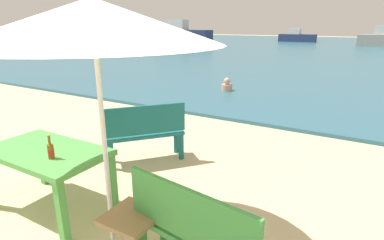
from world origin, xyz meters
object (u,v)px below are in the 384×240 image
(beer_bottle_amber, at_px, (51,150))
(side_table_wood, at_px, (133,233))
(patio_umbrella, at_px, (93,22))
(bench_green_left, at_px, (195,230))
(swimmer_person, at_px, (227,86))
(bench_teal_center, at_px, (146,130))
(boat_tanker, at_px, (181,34))
(picnic_table_green, at_px, (47,158))
(boat_sailboat, at_px, (297,37))

(beer_bottle_amber, bearing_deg, side_table_wood, -5.41)
(patio_umbrella, distance_m, side_table_wood, 1.80)
(bench_green_left, relative_size, swimmer_person, 3.02)
(patio_umbrella, height_order, swimmer_person, patio_umbrella)
(beer_bottle_amber, bearing_deg, swimmer_person, 99.09)
(patio_umbrella, xyz_separation_m, bench_teal_center, (-0.92, 1.71, -1.58))
(beer_bottle_amber, xyz_separation_m, boat_tanker, (-16.30, 28.62, 0.12))
(bench_teal_center, height_order, swimmer_person, bench_teal_center)
(patio_umbrella, height_order, bench_green_left, patio_umbrella)
(picnic_table_green, xyz_separation_m, side_table_wood, (1.43, -0.23, -0.30))
(bench_green_left, xyz_separation_m, swimmer_person, (-2.86, 7.08, -0.30))
(bench_teal_center, relative_size, swimmer_person, 2.80)
(picnic_table_green, xyz_separation_m, boat_sailboat, (-5.18, 36.94, -0.02))
(beer_bottle_amber, bearing_deg, boat_tanker, 119.67)
(beer_bottle_amber, xyz_separation_m, bench_green_left, (1.73, -0.02, -0.31))
(picnic_table_green, distance_m, beer_bottle_amber, 0.36)
(swimmer_person, distance_m, boat_tanker, 26.37)
(picnic_table_green, xyz_separation_m, boat_tanker, (-16.03, 28.50, 0.32))
(picnic_table_green, height_order, swimmer_person, picnic_table_green)
(bench_green_left, relative_size, boat_tanker, 0.18)
(swimmer_person, height_order, boat_sailboat, boat_sailboat)
(picnic_table_green, relative_size, beer_bottle_amber, 5.28)
(side_table_wood, height_order, bench_teal_center, bench_teal_center)
(boat_tanker, bearing_deg, picnic_table_green, -60.64)
(boat_tanker, bearing_deg, boat_sailboat, 37.89)
(picnic_table_green, distance_m, bench_teal_center, 1.59)
(boat_sailboat, bearing_deg, bench_teal_center, -81.42)
(picnic_table_green, relative_size, side_table_wood, 2.59)
(side_table_wood, relative_size, boat_tanker, 0.08)
(boat_sailboat, bearing_deg, swimmer_person, -81.79)
(patio_umbrella, relative_size, side_table_wood, 4.26)
(beer_bottle_amber, relative_size, swimmer_person, 0.65)
(beer_bottle_amber, distance_m, swimmer_person, 7.18)
(bench_green_left, height_order, boat_sailboat, boat_sailboat)
(patio_umbrella, relative_size, swimmer_person, 5.61)
(boat_sailboat, bearing_deg, bench_green_left, -79.02)
(bench_teal_center, height_order, boat_tanker, boat_tanker)
(side_table_wood, relative_size, bench_green_left, 0.44)
(beer_bottle_amber, xyz_separation_m, bench_teal_center, (-0.12, 1.70, -0.31))
(boat_tanker, bearing_deg, beer_bottle_amber, -60.33)
(side_table_wood, distance_m, boat_tanker, 33.62)
(side_table_wood, distance_m, bench_green_left, 0.61)
(patio_umbrella, bearing_deg, picnic_table_green, 173.19)
(beer_bottle_amber, height_order, boat_tanker, boat_tanker)
(side_table_wood, xyz_separation_m, boat_tanker, (-17.46, 28.73, 0.62))
(bench_green_left, distance_m, swimmer_person, 7.64)
(swimmer_person, bearing_deg, bench_teal_center, -79.37)
(bench_teal_center, bearing_deg, swimmer_person, 100.63)
(beer_bottle_amber, bearing_deg, bench_teal_center, 94.16)
(bench_teal_center, xyz_separation_m, bench_green_left, (1.86, -1.72, 0.00))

